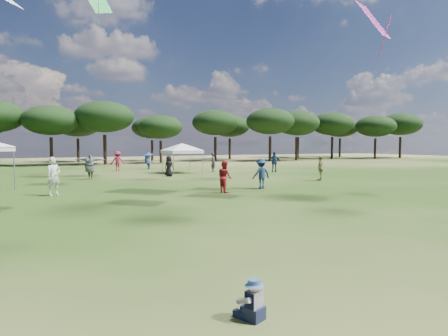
% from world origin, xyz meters
% --- Properties ---
extents(tree_line, '(108.78, 17.63, 7.77)m').
position_xyz_m(tree_line, '(2.39, 47.41, 5.42)').
color(tree_line, black).
rests_on(tree_line, ground).
extents(tent_right, '(5.66, 5.66, 2.84)m').
position_xyz_m(tent_right, '(7.36, 27.78, 2.41)').
color(tent_right, gray).
rests_on(tent_right, ground).
extents(toddler, '(0.45, 0.49, 0.59)m').
position_xyz_m(toddler, '(-0.35, 2.10, 0.26)').
color(toddler, '#151A30').
rests_on(toddler, ground).
extents(festival_crowd, '(28.12, 20.49, 1.87)m').
position_xyz_m(festival_crowd, '(0.63, 24.76, 0.88)').
color(festival_crowd, silver).
rests_on(festival_crowd, ground).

